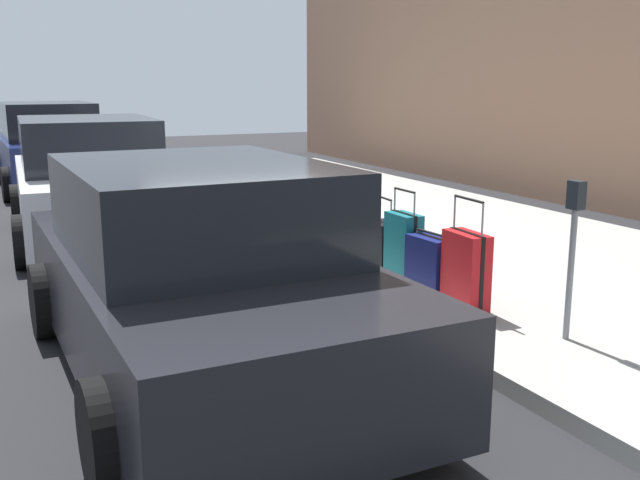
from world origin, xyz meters
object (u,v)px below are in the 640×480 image
(suitcase_teal_2, at_px, (403,247))
(suitcase_maroon_4, at_px, (354,231))
(suitcase_red_0, at_px, (466,271))
(suitcase_navy_1, at_px, (430,265))
(suitcase_silver_6, at_px, (326,215))
(suitcase_black_3, at_px, (383,246))
(parked_car_white_1, at_px, (90,184))
(fire_hydrant, at_px, (289,199))
(parked_car_navy_2, at_px, (49,149))
(bollard_post, at_px, (261,192))
(parking_meter, at_px, (573,238))
(parked_car_charcoal_0, at_px, (199,277))
(suitcase_red_7, at_px, (315,213))
(suitcase_olive_5, at_px, (348,229))

(suitcase_teal_2, distance_m, suitcase_maroon_4, 0.93)
(suitcase_red_0, bearing_deg, suitcase_navy_1, 1.36)
(suitcase_teal_2, height_order, suitcase_silver_6, suitcase_teal_2)
(suitcase_black_3, bearing_deg, suitcase_teal_2, 175.20)
(suitcase_black_3, relative_size, parked_car_white_1, 0.18)
(suitcase_teal_2, xyz_separation_m, parked_car_white_1, (4.11, 2.47, 0.28))
(fire_hydrant, bearing_deg, parked_car_navy_2, 20.95)
(bollard_post, xyz_separation_m, parking_meter, (-5.71, -0.40, 0.39))
(suitcase_navy_1, xyz_separation_m, parked_car_navy_2, (9.95, 2.46, 0.38))
(suitcase_red_0, height_order, suitcase_black_3, suitcase_red_0)
(parked_car_white_1, xyz_separation_m, parked_car_navy_2, (5.33, -0.00, 0.03))
(suitcase_navy_1, relative_size, bollard_post, 0.71)
(suitcase_black_3, xyz_separation_m, parked_car_charcoal_0, (-1.60, 2.51, 0.34))
(suitcase_red_7, xyz_separation_m, parked_car_white_1, (1.86, 2.52, 0.30))
(suitcase_red_7, bearing_deg, parked_car_white_1, 53.60)
(parked_car_navy_2, bearing_deg, suitcase_red_0, -166.76)
(suitcase_black_3, relative_size, bollard_post, 0.93)
(suitcase_red_0, distance_m, suitcase_red_7, 3.30)
(suitcase_red_0, relative_size, suitcase_maroon_4, 1.11)
(suitcase_red_0, bearing_deg, parked_car_navy_2, 13.24)
(suitcase_olive_5, distance_m, suitcase_silver_6, 0.46)
(parked_car_charcoal_0, bearing_deg, suitcase_silver_6, -40.15)
(parked_car_white_1, bearing_deg, suitcase_olive_5, -137.53)
(suitcase_red_7, bearing_deg, suitcase_navy_1, 178.60)
(parked_car_navy_2, bearing_deg, parked_car_charcoal_0, 180.00)
(suitcase_olive_5, xyz_separation_m, parked_car_white_1, (2.77, 2.53, 0.35))
(parking_meter, xyz_separation_m, parked_car_charcoal_0, (0.92, 2.73, -0.22))
(suitcase_navy_1, relative_size, parked_car_navy_2, 0.14)
(suitcase_olive_5, height_order, suitcase_red_7, suitcase_red_7)
(suitcase_black_3, relative_size, fire_hydrant, 1.00)
(suitcase_olive_5, relative_size, parking_meter, 0.66)
(suitcase_teal_2, height_order, parked_car_charcoal_0, parked_car_charcoal_0)
(suitcase_navy_1, height_order, parking_meter, parking_meter)
(suitcase_black_3, distance_m, suitcase_red_7, 1.77)
(suitcase_black_3, relative_size, suitcase_red_7, 0.86)
(suitcase_teal_2, xyz_separation_m, parked_car_charcoal_0, (-1.13, 2.47, 0.25))
(suitcase_maroon_4, xyz_separation_m, parked_car_charcoal_0, (-2.05, 2.40, 0.26))
(suitcase_silver_6, bearing_deg, suitcase_teal_2, -179.46)
(suitcase_teal_2, relative_size, suitcase_black_3, 1.19)
(fire_hydrant, bearing_deg, parking_meter, -177.15)
(suitcase_olive_5, bearing_deg, suitcase_black_3, 178.57)
(suitcase_navy_1, relative_size, parking_meter, 0.49)
(parked_car_charcoal_0, bearing_deg, fire_hydrant, -31.13)
(suitcase_silver_6, xyz_separation_m, parking_meter, (-3.83, -0.27, 0.44))
(suitcase_maroon_4, xyz_separation_m, fire_hydrant, (2.05, -0.08, 0.07))
(suitcase_olive_5, bearing_deg, parked_car_navy_2, 17.36)
(fire_hydrant, bearing_deg, suitcase_maroon_4, 177.88)
(suitcase_teal_2, height_order, suitcase_black_3, suitcase_teal_2)
(suitcase_black_3, distance_m, suitcase_olive_5, 0.87)
(suitcase_olive_5, bearing_deg, bollard_post, 5.08)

